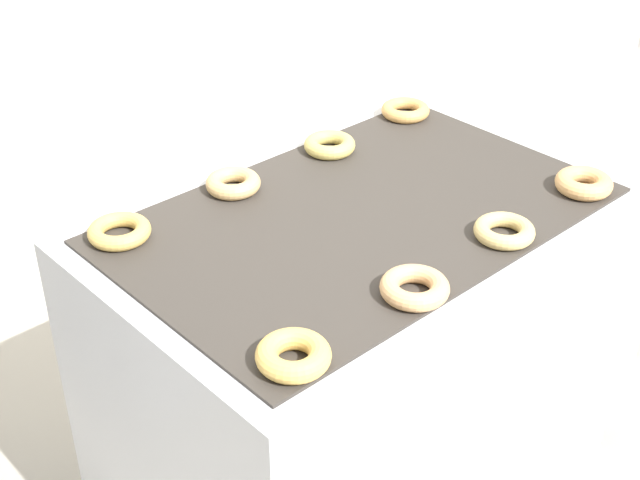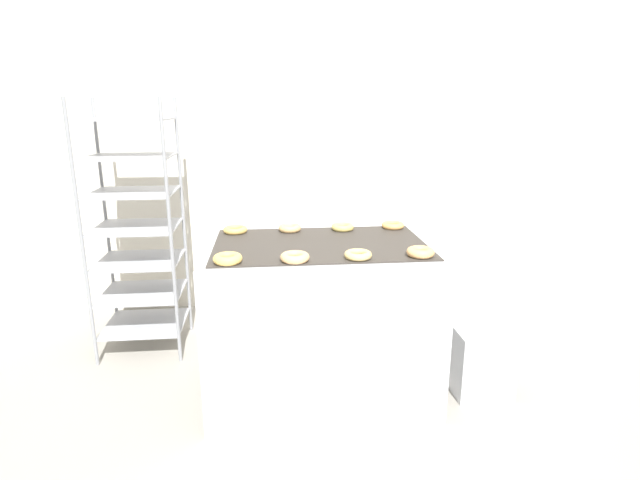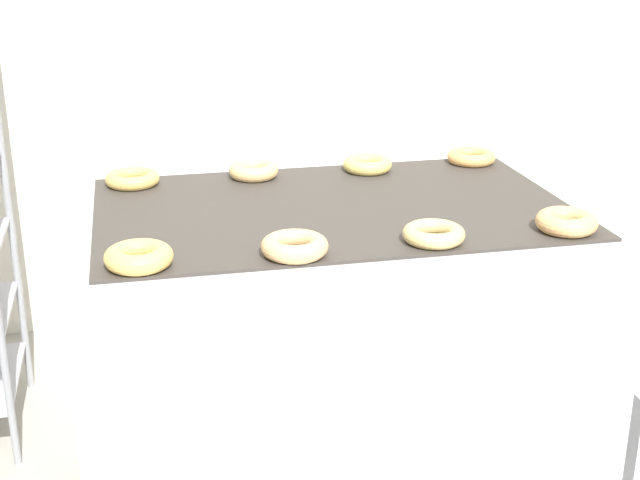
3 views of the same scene
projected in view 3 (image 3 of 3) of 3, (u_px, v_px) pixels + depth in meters
name	position (u px, v px, depth m)	size (l,w,h in m)	color
fryer_machine	(332.00, 368.00, 2.45)	(1.31, 0.86, 0.94)	silver
donut_near_left	(139.00, 257.00, 1.89)	(0.15, 0.15, 0.04)	#EBBC5C
donut_near_midleft	(295.00, 246.00, 1.96)	(0.15, 0.15, 0.04)	#E3AD70
donut_near_midright	(434.00, 234.00, 2.04)	(0.14, 0.14, 0.04)	#DBBC70
donut_near_right	(567.00, 222.00, 2.11)	(0.15, 0.15, 0.05)	#E1A865
donut_far_left	(132.00, 179.00, 2.46)	(0.15, 0.15, 0.04)	#DDB45A
donut_far_midleft	(254.00, 170.00, 2.53)	(0.14, 0.14, 0.04)	#DEB16E
donut_far_midright	(367.00, 164.00, 2.60)	(0.14, 0.14, 0.04)	#D5BE62
donut_far_right	(471.00, 157.00, 2.68)	(0.14, 0.14, 0.04)	#E1A659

